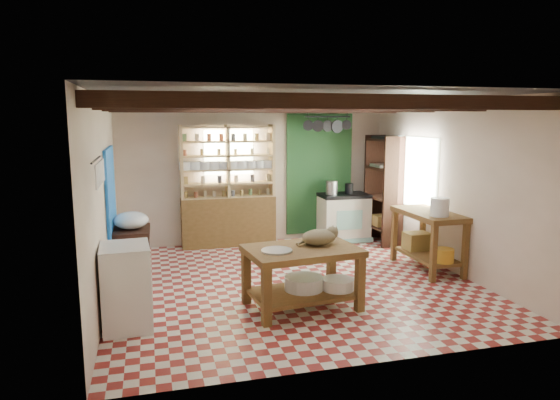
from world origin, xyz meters
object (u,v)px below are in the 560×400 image
object	(u,v)px
prep_table	(133,254)
white_cabinet	(126,287)
right_counter	(428,241)
cat	(319,237)
stove	(344,217)
work_table	(302,278)

from	to	relation	value
prep_table	white_cabinet	xyz separation A→B (m)	(-0.02, -1.75, 0.10)
right_counter	cat	xyz separation A→B (m)	(-2.10, -0.92, 0.40)
right_counter	stove	bearing A→B (deg)	103.91
prep_table	work_table	bearing A→B (deg)	-38.27
stove	right_counter	xyz separation A→B (m)	(0.54, -2.09, 0.01)
stove	right_counter	distance (m)	2.16
work_table	right_counter	size ratio (longest dim) A/B	1.05
stove	cat	xyz separation A→B (m)	(-1.56, -3.02, 0.41)
work_table	stove	world-z (taller)	stove
prep_table	cat	bearing A→B (deg)	-33.86
right_counter	cat	bearing A→B (deg)	-156.73
work_table	cat	size ratio (longest dim) A/B	3.13
work_table	right_counter	xyz separation A→B (m)	(2.34, 1.00, 0.08)
stove	cat	size ratio (longest dim) A/B	2.14
stove	cat	bearing A→B (deg)	-116.48
right_counter	white_cabinet	bearing A→B (deg)	-166.88
work_table	right_counter	distance (m)	2.54
stove	white_cabinet	distance (m)	4.99
right_counter	cat	world-z (taller)	cat
right_counter	prep_table	bearing A→B (deg)	170.66
stove	white_cabinet	xyz separation A→B (m)	(-3.86, -3.16, 0.02)
prep_table	right_counter	world-z (taller)	right_counter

